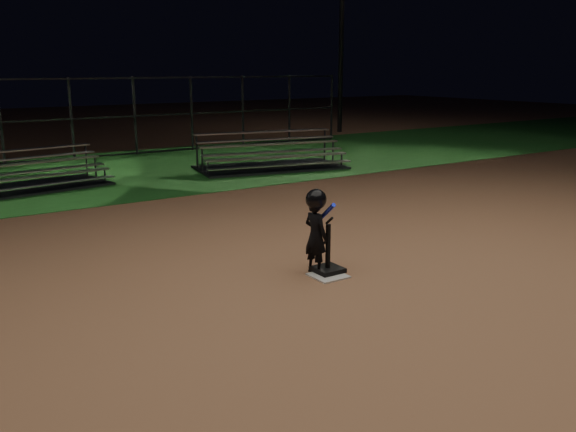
{
  "coord_description": "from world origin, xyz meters",
  "views": [
    {
      "loc": [
        -4.81,
        -6.27,
        2.79
      ],
      "look_at": [
        0.0,
        1.0,
        0.65
      ],
      "focal_mm": 37.91,
      "sensor_mm": 36.0,
      "label": 1
    }
  ],
  "objects_px": {
    "bleacher_left": "(26,182)",
    "light_pole_right": "(343,15)",
    "bleacher_right": "(271,162)",
    "child_batter": "(316,229)",
    "batting_tee": "(328,263)",
    "home_plate": "(328,276)"
  },
  "relations": [
    {
      "from": "bleacher_left",
      "to": "light_pole_right",
      "type": "xyz_separation_m",
      "value": [
        14.21,
        6.22,
        4.76
      ]
    },
    {
      "from": "child_batter",
      "to": "bleacher_right",
      "type": "bearing_deg",
      "value": -36.75
    },
    {
      "from": "home_plate",
      "to": "bleacher_right",
      "type": "bearing_deg",
      "value": 63.01
    },
    {
      "from": "batting_tee",
      "to": "child_batter",
      "type": "relative_size",
      "value": 0.57
    },
    {
      "from": "light_pole_right",
      "to": "batting_tee",
      "type": "bearing_deg",
      "value": -128.8
    },
    {
      "from": "child_batter",
      "to": "bleacher_right",
      "type": "relative_size",
      "value": 0.27
    },
    {
      "from": "bleacher_left",
      "to": "light_pole_right",
      "type": "relative_size",
      "value": 0.46
    },
    {
      "from": "batting_tee",
      "to": "bleacher_left",
      "type": "distance_m",
      "value": 8.91
    },
    {
      "from": "child_batter",
      "to": "light_pole_right",
      "type": "relative_size",
      "value": 0.14
    },
    {
      "from": "bleacher_right",
      "to": "light_pole_right",
      "type": "relative_size",
      "value": 0.53
    },
    {
      "from": "bleacher_left",
      "to": "child_batter",
      "type": "bearing_deg",
      "value": -84.8
    },
    {
      "from": "bleacher_left",
      "to": "light_pole_right",
      "type": "distance_m",
      "value": 16.23
    },
    {
      "from": "bleacher_left",
      "to": "bleacher_right",
      "type": "bearing_deg",
      "value": -14.39
    },
    {
      "from": "home_plate",
      "to": "batting_tee",
      "type": "relative_size",
      "value": 0.66
    },
    {
      "from": "batting_tee",
      "to": "bleacher_right",
      "type": "relative_size",
      "value": 0.15
    },
    {
      "from": "bleacher_right",
      "to": "bleacher_left",
      "type": "bearing_deg",
      "value": -174.14
    },
    {
      "from": "batting_tee",
      "to": "bleacher_left",
      "type": "relative_size",
      "value": 0.18
    },
    {
      "from": "batting_tee",
      "to": "child_batter",
      "type": "height_order",
      "value": "child_batter"
    },
    {
      "from": "batting_tee",
      "to": "light_pole_right",
      "type": "distance_m",
      "value": 19.62
    },
    {
      "from": "home_plate",
      "to": "bleacher_left",
      "type": "bearing_deg",
      "value": 104.24
    },
    {
      "from": "bleacher_right",
      "to": "batting_tee",
      "type": "bearing_deg",
      "value": -105.72
    },
    {
      "from": "home_plate",
      "to": "child_batter",
      "type": "distance_m",
      "value": 0.66
    }
  ]
}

